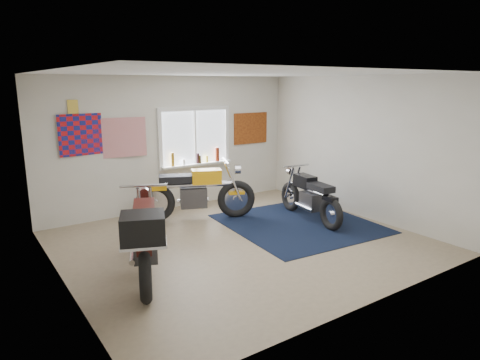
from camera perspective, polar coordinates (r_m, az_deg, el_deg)
ground at (r=7.09m, az=0.29°, el=-8.32°), size 5.50×5.50×0.00m
room_shell at (r=6.67m, az=0.31°, el=4.94°), size 5.50×5.50×5.50m
navy_rug at (r=8.05m, az=7.86°, el=-5.78°), size 2.70×2.79×0.01m
window_assembly at (r=9.06m, az=-6.02°, el=5.20°), size 1.66×0.17×1.26m
oil_bottles at (r=9.09m, az=-5.36°, el=3.02°), size 1.14×0.09×0.30m
flag_display at (r=8.14m, az=-21.40°, el=9.09°), size 1.60×0.10×1.17m
triumph_poster at (r=9.81m, az=1.43°, el=6.91°), size 0.90×0.03×0.70m
yellow_triumph at (r=8.14m, az=-5.91°, el=-1.85°), size 2.15×1.07×1.15m
black_chrome_bike at (r=8.21m, az=9.29°, el=-2.34°), size 0.59×1.92×0.99m
maroon_tourer at (r=5.74m, az=-12.57°, el=-7.53°), size 1.18×2.16×1.13m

